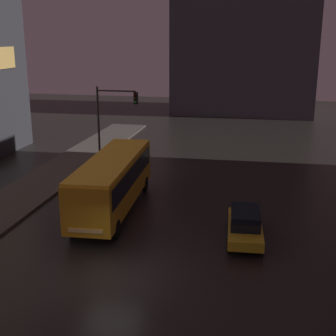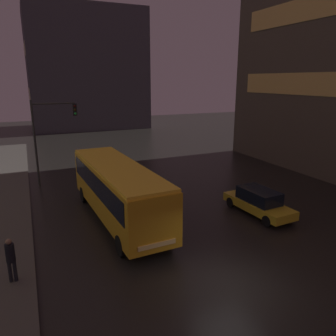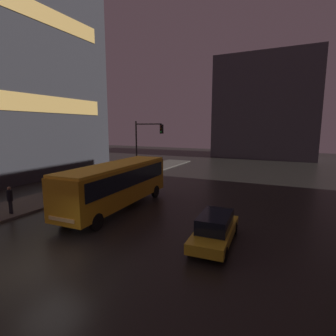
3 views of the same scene
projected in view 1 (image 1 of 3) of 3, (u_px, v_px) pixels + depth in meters
name	position (u px, v px, depth m)	size (l,w,h in m)	color
ground_plane	(111.00, 278.00, 20.32)	(120.00, 120.00, 0.00)	black
sidewalk_left	(30.00, 190.00, 31.45)	(4.00, 48.00, 0.15)	#47423D
building_far_backdrop	(245.00, 41.00, 61.75)	(18.07, 12.00, 18.56)	#423D47
bus_near	(113.00, 178.00, 27.52)	(3.09, 10.65, 3.25)	orange
car_taxi	(245.00, 224.00, 24.03)	(2.03, 4.70, 1.54)	gold
traffic_light_main	(112.00, 114.00, 35.49)	(3.24, 0.35, 6.41)	#2D2D2D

